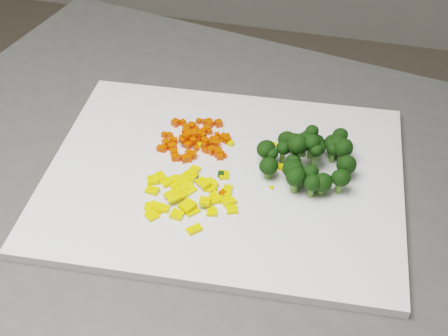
% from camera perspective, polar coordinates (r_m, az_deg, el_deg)
% --- Properties ---
extents(cutting_board, '(0.52, 0.41, 0.01)m').
position_cam_1_polar(cutting_board, '(0.87, 0.00, -0.81)').
color(cutting_board, white).
rests_on(cutting_board, counter_block).
extents(carrot_pile, '(0.11, 0.11, 0.03)m').
position_cam_1_polar(carrot_pile, '(0.91, -2.72, 3.13)').
color(carrot_pile, '#E63402').
rests_on(carrot_pile, cutting_board).
extents(pepper_pile, '(0.13, 0.13, 0.02)m').
position_cam_1_polar(pepper_pile, '(0.83, -3.27, -2.23)').
color(pepper_pile, yellow).
rests_on(pepper_pile, cutting_board).
extents(broccoli_pile, '(0.13, 0.13, 0.06)m').
position_cam_1_polar(broccoli_pile, '(0.87, 7.92, 1.78)').
color(broccoli_pile, black).
rests_on(broccoli_pile, cutting_board).
extents(carrot_cube_0, '(0.01, 0.01, 0.01)m').
position_cam_1_polar(carrot_cube_0, '(0.93, -3.19, 2.88)').
color(carrot_cube_0, '#E63402').
rests_on(carrot_cube_0, carrot_pile).
extents(carrot_cube_1, '(0.01, 0.01, 0.01)m').
position_cam_1_polar(carrot_cube_1, '(0.92, -2.49, 2.51)').
color(carrot_cube_1, '#E63402').
rests_on(carrot_cube_1, carrot_pile).
extents(carrot_cube_2, '(0.01, 0.01, 0.01)m').
position_cam_1_polar(carrot_cube_2, '(0.96, -2.31, 4.29)').
color(carrot_cube_2, '#E63402').
rests_on(carrot_cube_2, carrot_pile).
extents(carrot_cube_3, '(0.01, 0.01, 0.01)m').
position_cam_1_polar(carrot_cube_3, '(0.92, -0.76, 2.58)').
color(carrot_cube_3, '#E63402').
rests_on(carrot_cube_3, carrot_pile).
extents(carrot_cube_4, '(0.01, 0.01, 0.01)m').
position_cam_1_polar(carrot_cube_4, '(0.91, -3.26, 3.01)').
color(carrot_cube_4, '#E63402').
rests_on(carrot_cube_4, carrot_pile).
extents(carrot_cube_5, '(0.01, 0.01, 0.01)m').
position_cam_1_polar(carrot_cube_5, '(0.92, 0.16, 2.71)').
color(carrot_cube_5, '#E63402').
rests_on(carrot_cube_5, carrot_pile).
extents(carrot_cube_6, '(0.01, 0.01, 0.01)m').
position_cam_1_polar(carrot_cube_6, '(0.92, -1.05, 2.72)').
color(carrot_cube_6, '#E63402').
rests_on(carrot_cube_6, carrot_pile).
extents(carrot_cube_7, '(0.01, 0.01, 0.01)m').
position_cam_1_polar(carrot_cube_7, '(0.94, -1.57, 3.59)').
color(carrot_cube_7, '#E63402').
rests_on(carrot_cube_7, carrot_pile).
extents(carrot_cube_8, '(0.01, 0.01, 0.01)m').
position_cam_1_polar(carrot_cube_8, '(0.89, -2.84, 1.22)').
color(carrot_cube_8, '#E63402').
rests_on(carrot_cube_8, carrot_pile).
extents(carrot_cube_9, '(0.01, 0.01, 0.01)m').
position_cam_1_polar(carrot_cube_9, '(0.90, -3.26, 1.33)').
color(carrot_cube_9, '#E63402').
rests_on(carrot_cube_9, carrot_pile).
extents(carrot_cube_10, '(0.01, 0.01, 0.01)m').
position_cam_1_polar(carrot_cube_10, '(0.89, -0.19, 1.20)').
color(carrot_cube_10, '#E63402').
rests_on(carrot_cube_10, carrot_pile).
extents(carrot_cube_11, '(0.01, 0.01, 0.01)m').
position_cam_1_polar(carrot_cube_11, '(0.95, -1.26, 4.02)').
color(carrot_cube_11, '#E63402').
rests_on(carrot_cube_11, carrot_pile).
extents(carrot_cube_12, '(0.01, 0.01, 0.01)m').
position_cam_1_polar(carrot_cube_12, '(0.92, -3.50, 3.32)').
color(carrot_cube_12, '#E63402').
rests_on(carrot_cube_12, carrot_pile).
extents(carrot_cube_13, '(0.01, 0.01, 0.01)m').
position_cam_1_polar(carrot_cube_13, '(0.89, -3.23, 0.89)').
color(carrot_cube_13, '#E63402').
rests_on(carrot_cube_13, carrot_pile).
extents(carrot_cube_14, '(0.01, 0.01, 0.01)m').
position_cam_1_polar(carrot_cube_14, '(0.92, -4.79, 2.62)').
color(carrot_cube_14, '#E63402').
rests_on(carrot_cube_14, carrot_pile).
extents(carrot_cube_15, '(0.01, 0.01, 0.01)m').
position_cam_1_polar(carrot_cube_15, '(0.89, -0.39, 1.09)').
color(carrot_cube_15, '#E63402').
rests_on(carrot_cube_15, carrot_pile).
extents(carrot_cube_16, '(0.01, 0.01, 0.01)m').
position_cam_1_polar(carrot_cube_16, '(0.94, -2.13, 3.34)').
color(carrot_cube_16, '#E63402').
rests_on(carrot_cube_16, carrot_pile).
extents(carrot_cube_17, '(0.01, 0.01, 0.01)m').
position_cam_1_polar(carrot_cube_17, '(0.89, -3.62, 0.85)').
color(carrot_cube_17, '#E63402').
rests_on(carrot_cube_17, carrot_pile).
extents(carrot_cube_18, '(0.01, 0.01, 0.01)m').
position_cam_1_polar(carrot_cube_18, '(0.92, -3.86, 2.70)').
color(carrot_cube_18, '#E63402').
rests_on(carrot_cube_18, carrot_pile).
extents(carrot_cube_19, '(0.01, 0.01, 0.01)m').
position_cam_1_polar(carrot_cube_19, '(0.94, -1.33, 3.35)').
color(carrot_cube_19, '#E63402').
rests_on(carrot_cube_19, carrot_pile).
extents(carrot_cube_20, '(0.01, 0.01, 0.01)m').
position_cam_1_polar(carrot_cube_20, '(0.89, -4.30, 0.93)').
color(carrot_cube_20, '#E63402').
rests_on(carrot_cube_20, carrot_pile).
extents(carrot_cube_21, '(0.01, 0.01, 0.01)m').
position_cam_1_polar(carrot_cube_21, '(0.95, -0.50, 4.10)').
color(carrot_cube_21, '#E63402').
rests_on(carrot_cube_21, carrot_pile).
extents(carrot_cube_22, '(0.01, 0.01, 0.01)m').
position_cam_1_polar(carrot_cube_22, '(0.91, -4.77, 1.92)').
color(carrot_cube_22, '#E63402').
rests_on(carrot_cube_22, carrot_pile).
extents(carrot_cube_23, '(0.01, 0.01, 0.01)m').
position_cam_1_polar(carrot_cube_23, '(0.92, -4.52, 2.50)').
color(carrot_cube_23, '#E63402').
rests_on(carrot_cube_23, carrot_pile).
extents(carrot_cube_24, '(0.01, 0.01, 0.01)m').
position_cam_1_polar(carrot_cube_24, '(0.92, 0.26, 2.81)').
color(carrot_cube_24, '#E63402').
rests_on(carrot_cube_24, carrot_pile).
extents(carrot_cube_25, '(0.01, 0.01, 0.01)m').
position_cam_1_polar(carrot_cube_25, '(0.92, -0.62, 2.39)').
color(carrot_cube_25, '#E63402').
rests_on(carrot_cube_25, carrot_pile).
extents(carrot_cube_26, '(0.01, 0.01, 0.01)m').
position_cam_1_polar(carrot_cube_26, '(0.94, -1.84, 3.40)').
color(carrot_cube_26, '#E63402').
rests_on(carrot_cube_26, carrot_pile).
extents(carrot_cube_27, '(0.01, 0.01, 0.01)m').
position_cam_1_polar(carrot_cube_27, '(0.91, -5.54, 1.85)').
color(carrot_cube_27, '#E63402').
rests_on(carrot_cube_27, carrot_pile).
extents(carrot_cube_28, '(0.01, 0.01, 0.01)m').
position_cam_1_polar(carrot_cube_28, '(0.90, -1.75, 2.47)').
color(carrot_cube_28, '#E63402').
rests_on(carrot_cube_28, carrot_pile).
extents(carrot_cube_29, '(0.01, 0.01, 0.01)m').
position_cam_1_polar(carrot_cube_29, '(0.91, -2.58, 1.81)').
color(carrot_cube_29, '#E63402').
rests_on(carrot_cube_29, carrot_pile).
extents(carrot_cube_30, '(0.01, 0.01, 0.01)m').
position_cam_1_polar(carrot_cube_30, '(0.93, -3.43, 3.69)').
color(carrot_cube_30, '#E63402').
rests_on(carrot_cube_30, carrot_pile).
extents(carrot_cube_31, '(0.01, 0.01, 0.01)m').
position_cam_1_polar(carrot_cube_31, '(0.90, -0.52, 1.43)').
color(carrot_cube_31, '#E63402').
rests_on(carrot_cube_31, carrot_pile).
extents(carrot_cube_32, '(0.01, 0.01, 0.01)m').
position_cam_1_polar(carrot_cube_32, '(0.90, -4.61, 1.28)').
color(carrot_cube_32, '#E63402').
rests_on(carrot_cube_32, carrot_pile).
extents(carrot_cube_33, '(0.01, 0.01, 0.01)m').
position_cam_1_polar(carrot_cube_33, '(0.91, -5.88, 1.80)').
color(carrot_cube_33, '#E63402').
rests_on(carrot_cube_33, carrot_pile).
extents(carrot_cube_34, '(0.01, 0.01, 0.01)m').
position_cam_1_polar(carrot_cube_34, '(0.91, -2.84, 3.09)').
color(carrot_cube_34, '#E63402').
rests_on(carrot_cube_34, carrot_pile).
extents(carrot_cube_35, '(0.01, 0.01, 0.01)m').
position_cam_1_polar(carrot_cube_35, '(0.89, -4.59, 0.89)').
color(carrot_cube_35, '#E63402').
rests_on(carrot_cube_35, carrot_pile).
extents(carrot_cube_36, '(0.01, 0.01, 0.01)m').
position_cam_1_polar(carrot_cube_36, '(0.92, -3.60, 2.64)').
color(carrot_cube_36, '#E63402').
rests_on(carrot_cube_36, carrot_pile).
extents(carrot_cube_37, '(0.01, 0.01, 0.01)m').
position_cam_1_polar(carrot_cube_37, '(0.94, -2.52, 3.65)').
color(carrot_cube_37, '#E63402').
rests_on(carrot_cube_37, carrot_pile).
extents(carrot_cube_38, '(0.01, 0.01, 0.01)m').
position_cam_1_polar(carrot_cube_38, '(0.92, -2.30, 3.04)').
color(carrot_cube_38, '#E63402').
rests_on(carrot_cube_38, carrot_pile).
extents(carrot_cube_39, '(0.01, 0.01, 0.01)m').
position_cam_1_polar(carrot_cube_39, '(0.90, -4.52, 1.19)').
color(carrot_cube_39, '#E63402').
rests_on(carrot_cube_39, carrot_pile).
extents(carrot_cube_40, '(0.01, 0.01, 0.01)m').
position_cam_1_polar(carrot_cube_40, '(0.95, -1.76, 4.21)').
color(carrot_cube_40, '#E63402').
rests_on(carrot_cube_40, carrot_pile).
extents(carrot_cube_41, '(0.01, 0.01, 0.01)m').
position_cam_1_polar(carrot_cube_41, '(0.92, -5.30, 2.27)').
color(carrot_cube_41, '#E63402').
rests_on(carrot_cube_41, carrot_pile).
extents(carrot_cube_42, '(0.01, 0.01, 0.01)m').
position_cam_1_polar(carrot_cube_42, '(0.91, -1.66, 2.04)').
color(carrot_cube_42, '#E63402').
rests_on(carrot_cube_42, carrot_pile).
extents(carrot_cube_43, '(0.01, 0.01, 0.01)m').
position_cam_1_polar(carrot_cube_43, '(0.93, -0.64, 3.04)').
color(carrot_cube_43, '#E63402').
rests_on(carrot_cube_43, carrot_pile).
extents(carrot_cube_44, '(0.01, 0.01, 0.01)m').
position_cam_1_polar(carrot_cube_44, '(0.92, 0.25, 2.63)').
color(carrot_cube_44, '#E63402').
rests_on(carrot_cube_44, carrot_pile).
extents(carrot_cube_45, '(0.01, 0.01, 0.01)m').
position_cam_1_polar(carrot_cube_45, '(0.90, -1.69, 1.71)').
color(carrot_cube_45, '#E63402').
rests_on(carrot_cube_45, carrot_pile).
extents(carrot_cube_46, '(0.01, 0.01, 0.01)m').
position_cam_1_polar(carrot_cube_46, '(0.91, -2.85, 2.50)').
color(carrot_cube_46, '#E63402').
rests_on(carrot_cube_46, carrot_pile).
extents(carrot_cube_47, '(0.01, 0.01, 0.01)m').
position_cam_1_polar(carrot_cube_47, '(0.95, -0.50, 4.07)').
color(carrot_cube_47, '#E63402').
rests_on(carrot_cube_47, carrot_pile).
extents(carrot_cube_48, '(0.01, 0.01, 0.01)m').
position_cam_1_polar(carrot_cube_48, '(0.89, -0.52, 1.42)').
color(carrot_cube_48, '#E63402').
rests_on(carrot_cube_48, carrot_pile).
extents(carrot_cube_49, '(0.01, 0.01, 0.01)m').
position_cam_1_polar(carrot_cube_49, '(0.92, -3.23, 3.27)').
color(carrot_cube_49, '#E63402').
rests_on(carrot_cube_49, carrot_pile).
extents(carrot_cube_50, '(0.01, 0.01, 0.01)m').
position_cam_1_polar(carrot_cube_50, '(0.96, -2.30, 4.30)').
color(carrot_cube_50, '#E63402').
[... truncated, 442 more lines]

